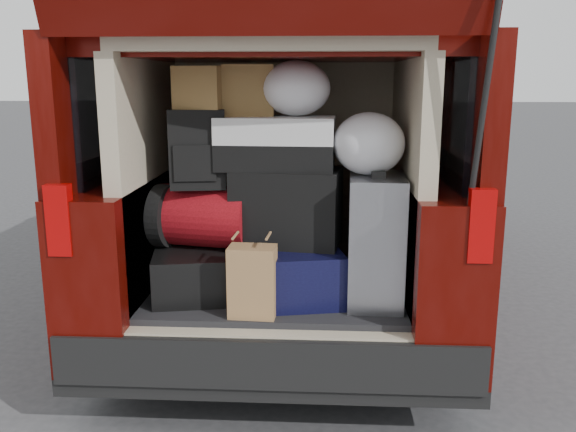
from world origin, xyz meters
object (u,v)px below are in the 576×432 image
object	(u,v)px
navy_hardshell	(287,269)
backpack	(198,149)
black_hardshell	(198,268)
silver_roller	(376,240)
twotone_duffel	(276,143)
kraft_bag	(252,281)
black_soft_case	(287,207)
red_duffel	(204,216)

from	to	relation	value
navy_hardshell	backpack	world-z (taller)	backpack
black_hardshell	navy_hardshell	world-z (taller)	navy_hardshell
silver_roller	backpack	xyz separation A→B (m)	(-0.85, 0.07, 0.41)
black_hardshell	backpack	size ratio (longest dim) A/B	1.51
silver_roller	twotone_duffel	bearing A→B (deg)	169.20
kraft_bag	black_soft_case	bearing A→B (deg)	70.34
kraft_bag	black_hardshell	bearing A→B (deg)	137.60
kraft_bag	twotone_duffel	xyz separation A→B (m)	(0.08, 0.33, 0.58)
black_hardshell	black_soft_case	world-z (taller)	black_soft_case
black_soft_case	red_duffel	bearing A→B (deg)	-175.60
black_hardshell	twotone_duffel	size ratio (longest dim) A/B	1.02
navy_hardshell	silver_roller	distance (m)	0.46
black_hardshell	red_duffel	bearing A→B (deg)	19.17
twotone_duffel	kraft_bag	bearing A→B (deg)	-101.21
silver_roller	twotone_duffel	world-z (taller)	twotone_duffel
kraft_bag	red_duffel	xyz separation A→B (m)	(-0.28, 0.34, 0.22)
silver_roller	twotone_duffel	xyz separation A→B (m)	(-0.48, 0.11, 0.44)
black_hardshell	red_duffel	distance (m)	0.27
backpack	red_duffel	bearing A→B (deg)	68.76
kraft_bag	backpack	distance (m)	0.69
black_soft_case	backpack	size ratio (longest dim) A/B	1.36
silver_roller	kraft_bag	world-z (taller)	silver_roller
black_hardshell	navy_hardshell	xyz separation A→B (m)	(0.45, -0.02, 0.01)
backpack	twotone_duffel	xyz separation A→B (m)	(0.37, 0.04, 0.03)
silver_roller	red_duffel	distance (m)	0.85
navy_hardshell	black_soft_case	xyz separation A→B (m)	(-0.00, 0.02, 0.31)
black_soft_case	navy_hardshell	bearing A→B (deg)	-72.63
kraft_bag	silver_roller	bearing A→B (deg)	24.95
silver_roller	black_soft_case	distance (m)	0.45
silver_roller	black_soft_case	xyz separation A→B (m)	(-0.42, 0.10, 0.13)
black_soft_case	twotone_duffel	size ratio (longest dim) A/B	0.92
red_duffel	twotone_duffel	size ratio (longest dim) A/B	0.84
black_soft_case	twotone_duffel	xyz separation A→B (m)	(-0.05, 0.01, 0.31)
black_hardshell	navy_hardshell	bearing A→B (deg)	-13.47
navy_hardshell	black_soft_case	bearing A→B (deg)	88.31
black_soft_case	twotone_duffel	world-z (taller)	twotone_duffel
black_hardshell	backpack	xyz separation A→B (m)	(0.03, -0.03, 0.60)
black_hardshell	silver_roller	size ratio (longest dim) A/B	0.93
kraft_bag	red_duffel	bearing A→B (deg)	132.03
backpack	twotone_duffel	size ratio (longest dim) A/B	0.67
silver_roller	backpack	distance (m)	0.94
twotone_duffel	red_duffel	bearing A→B (deg)	-179.34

